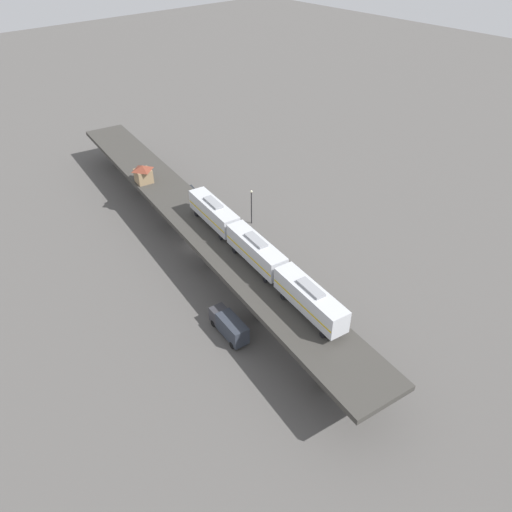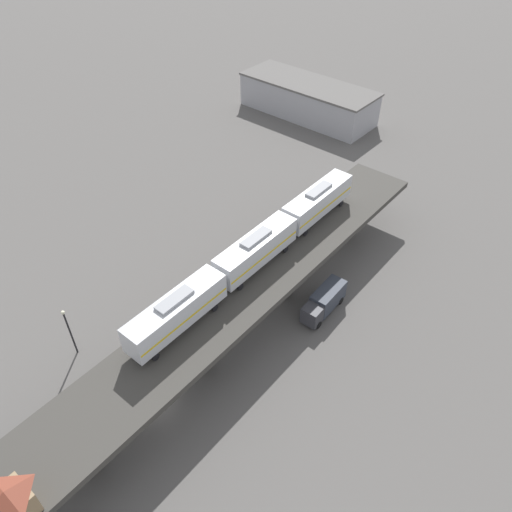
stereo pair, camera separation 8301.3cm
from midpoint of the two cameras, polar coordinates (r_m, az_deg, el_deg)
The scene contains 8 objects.
ground_plane at distance 61.26m, azimuth 9.87°, elevation -16.82°, with size 400.00×400.00×0.00m, color #514F4C.
elevated_viaduct at distance 56.97m, azimuth 10.36°, elevation -13.21°, with size 22.75×92.18×6.61m.
subway_train at distance 49.43m, azimuth 27.05°, elevation -22.16°, with size 8.61×37.18×4.45m.
signal_hut at distance 62.45m, azimuth -0.14°, elevation -3.80°, with size 3.69×3.69×3.40m.
street_car_black at distance 72.69m, azimuth 5.78°, elevation -5.02°, with size 2.86×4.71×1.89m.
street_car_red at distance 78.73m, azimuth -0.07°, elevation -1.15°, with size 3.11×4.74×1.89m.
delivery_truck at distance 51.47m, azimuth 23.73°, elevation -34.41°, with size 3.15×7.43×3.20m.
street_lamp at distance 65.53m, azimuth 17.96°, elevation -8.71°, with size 0.44×0.44×6.94m.
Camera 1 is at (39.92, 61.50, 49.74)m, focal length 35.00 mm.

